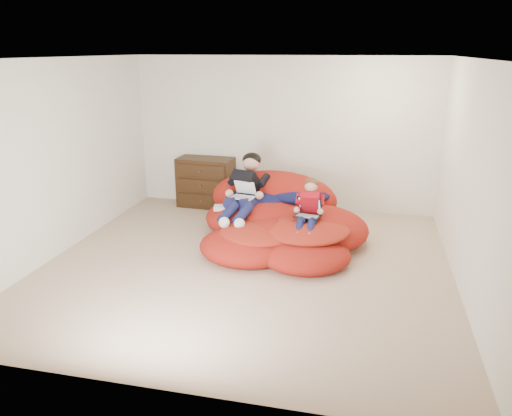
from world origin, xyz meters
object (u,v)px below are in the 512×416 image
(laptop_white, at_px, (244,193))
(laptop_black, at_px, (309,211))
(older_boy, at_px, (246,187))
(dresser, at_px, (206,182))
(beanbag_pile, at_px, (280,222))
(younger_boy, at_px, (309,206))

(laptop_white, bearing_deg, laptop_black, -18.85)
(older_boy, height_order, laptop_white, older_boy)
(dresser, bearing_deg, beanbag_pile, -40.12)
(dresser, height_order, laptop_white, dresser)
(dresser, relative_size, laptop_white, 2.58)
(dresser, height_order, beanbag_pile, dresser)
(beanbag_pile, bearing_deg, laptop_white, 175.73)
(older_boy, xyz_separation_m, laptop_black, (0.97, -0.46, -0.15))
(dresser, relative_size, laptop_black, 2.43)
(beanbag_pile, bearing_deg, dresser, 139.88)
(older_boy, bearing_deg, laptop_white, -90.00)
(dresser, relative_size, beanbag_pile, 0.39)
(younger_boy, distance_m, laptop_black, 0.06)
(younger_boy, height_order, laptop_white, younger_boy)
(dresser, distance_m, laptop_black, 2.51)
(dresser, height_order, laptop_black, dresser)
(laptop_black, bearing_deg, younger_boy, 90.00)
(dresser, distance_m, beanbag_pile, 1.99)
(older_boy, bearing_deg, dresser, 131.53)
(beanbag_pile, distance_m, laptop_black, 0.60)
(beanbag_pile, relative_size, laptop_black, 6.19)
(dresser, bearing_deg, younger_boy, -38.35)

